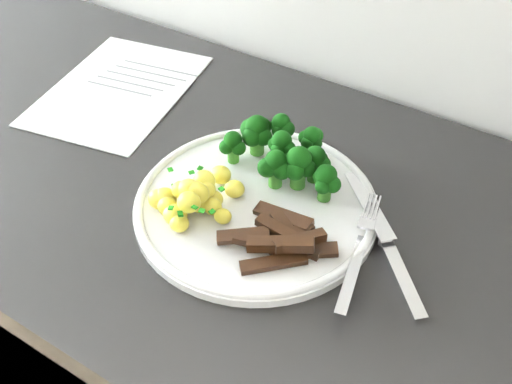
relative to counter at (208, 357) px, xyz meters
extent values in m
cube|color=black|center=(0.00, 0.01, 0.00)|extent=(2.40, 0.60, 0.90)
cube|color=silver|center=(-0.22, 0.10, 0.45)|extent=(0.26, 0.32, 0.00)
cube|color=slate|center=(-0.20, 0.19, 0.45)|extent=(0.13, 0.03, 0.00)
cube|color=slate|center=(-0.21, 0.17, 0.45)|extent=(0.13, 0.03, 0.00)
cube|color=slate|center=(-0.21, 0.15, 0.45)|extent=(0.12, 0.03, 0.00)
cube|color=slate|center=(-0.22, 0.13, 0.45)|extent=(0.12, 0.03, 0.00)
cube|color=slate|center=(-0.22, 0.10, 0.45)|extent=(0.11, 0.03, 0.00)
cylinder|color=white|center=(0.11, -0.01, 0.46)|extent=(0.31, 0.31, 0.01)
torus|color=white|center=(0.11, -0.01, 0.46)|extent=(0.30, 0.30, 0.01)
cylinder|color=#2B691B|center=(0.10, 0.06, 0.48)|extent=(0.02, 0.02, 0.02)
sphere|color=black|center=(0.11, 0.06, 0.50)|extent=(0.02, 0.02, 0.02)
sphere|color=black|center=(0.10, 0.07, 0.50)|extent=(0.02, 0.02, 0.02)
sphere|color=black|center=(0.09, 0.06, 0.50)|extent=(0.02, 0.02, 0.02)
sphere|color=black|center=(0.10, 0.05, 0.50)|extent=(0.02, 0.02, 0.02)
sphere|color=black|center=(0.10, 0.06, 0.51)|extent=(0.03, 0.03, 0.03)
cylinder|color=#2B691B|center=(0.15, 0.07, 0.47)|extent=(0.02, 0.02, 0.02)
sphere|color=black|center=(0.16, 0.07, 0.49)|extent=(0.02, 0.02, 0.02)
sphere|color=black|center=(0.16, 0.08, 0.49)|extent=(0.02, 0.02, 0.02)
sphere|color=black|center=(0.14, 0.07, 0.49)|extent=(0.02, 0.02, 0.02)
sphere|color=black|center=(0.15, 0.06, 0.49)|extent=(0.02, 0.02, 0.02)
sphere|color=black|center=(0.15, 0.07, 0.50)|extent=(0.03, 0.03, 0.03)
cylinder|color=#2B691B|center=(0.06, 0.08, 0.48)|extent=(0.02, 0.02, 0.03)
sphere|color=black|center=(0.07, 0.07, 0.50)|extent=(0.02, 0.02, 0.02)
sphere|color=black|center=(0.06, 0.09, 0.50)|extent=(0.03, 0.03, 0.03)
sphere|color=black|center=(0.05, 0.08, 0.50)|extent=(0.03, 0.03, 0.03)
sphere|color=black|center=(0.06, 0.06, 0.50)|extent=(0.03, 0.03, 0.03)
sphere|color=black|center=(0.06, 0.08, 0.51)|extent=(0.03, 0.03, 0.03)
cylinder|color=#2B691B|center=(0.13, 0.10, 0.48)|extent=(0.01, 0.01, 0.02)
sphere|color=black|center=(0.14, 0.10, 0.50)|extent=(0.01, 0.01, 0.01)
sphere|color=black|center=(0.13, 0.11, 0.50)|extent=(0.02, 0.02, 0.02)
sphere|color=black|center=(0.12, 0.10, 0.50)|extent=(0.02, 0.02, 0.02)
sphere|color=black|center=(0.13, 0.09, 0.50)|extent=(0.02, 0.02, 0.02)
sphere|color=black|center=(0.13, 0.10, 0.51)|extent=(0.02, 0.02, 0.02)
cylinder|color=#2B691B|center=(0.08, 0.10, 0.48)|extent=(0.02, 0.02, 0.02)
sphere|color=black|center=(0.09, 0.10, 0.50)|extent=(0.02, 0.02, 0.02)
sphere|color=black|center=(0.08, 0.11, 0.50)|extent=(0.02, 0.02, 0.02)
sphere|color=black|center=(0.07, 0.10, 0.50)|extent=(0.02, 0.02, 0.02)
sphere|color=black|center=(0.08, 0.09, 0.50)|extent=(0.02, 0.02, 0.02)
sphere|color=black|center=(0.08, 0.10, 0.51)|extent=(0.02, 0.02, 0.02)
cylinder|color=#2B691B|center=(0.18, 0.04, 0.47)|extent=(0.02, 0.02, 0.02)
sphere|color=black|center=(0.19, 0.04, 0.49)|extent=(0.02, 0.02, 0.02)
sphere|color=black|center=(0.18, 0.05, 0.49)|extent=(0.02, 0.02, 0.02)
sphere|color=black|center=(0.17, 0.05, 0.49)|extent=(0.02, 0.02, 0.02)
sphere|color=black|center=(0.18, 0.03, 0.49)|extent=(0.02, 0.02, 0.02)
sphere|color=black|center=(0.18, 0.04, 0.50)|extent=(0.03, 0.03, 0.03)
cylinder|color=#2B691B|center=(0.04, 0.04, 0.47)|extent=(0.02, 0.02, 0.02)
sphere|color=black|center=(0.05, 0.04, 0.49)|extent=(0.02, 0.02, 0.02)
sphere|color=black|center=(0.04, 0.05, 0.49)|extent=(0.02, 0.02, 0.02)
sphere|color=black|center=(0.04, 0.04, 0.49)|extent=(0.02, 0.02, 0.02)
sphere|color=black|center=(0.04, 0.04, 0.50)|extent=(0.03, 0.03, 0.03)
cylinder|color=#2B691B|center=(0.12, 0.03, 0.48)|extent=(0.02, 0.02, 0.02)
sphere|color=black|center=(0.13, 0.03, 0.49)|extent=(0.02, 0.02, 0.02)
sphere|color=black|center=(0.11, 0.04, 0.49)|extent=(0.02, 0.02, 0.02)
sphere|color=black|center=(0.11, 0.02, 0.50)|extent=(0.03, 0.03, 0.03)
sphere|color=black|center=(0.12, 0.03, 0.50)|extent=(0.03, 0.03, 0.03)
cylinder|color=#2B691B|center=(0.14, 0.05, 0.48)|extent=(0.02, 0.02, 0.03)
sphere|color=black|center=(0.15, 0.05, 0.50)|extent=(0.02, 0.02, 0.02)
sphere|color=black|center=(0.14, 0.06, 0.50)|extent=(0.03, 0.03, 0.03)
sphere|color=black|center=(0.13, 0.05, 0.50)|extent=(0.02, 0.02, 0.02)
sphere|color=black|center=(0.14, 0.03, 0.50)|extent=(0.02, 0.02, 0.02)
sphere|color=black|center=(0.14, 0.05, 0.51)|extent=(0.03, 0.03, 0.03)
ellipsoid|color=#FAE352|center=(0.05, 0.00, 0.47)|extent=(0.03, 0.03, 0.02)
ellipsoid|color=#FAE352|center=(0.08, -0.05, 0.47)|extent=(0.03, 0.02, 0.02)
ellipsoid|color=#FAE352|center=(0.10, -0.06, 0.47)|extent=(0.02, 0.02, 0.02)
ellipsoid|color=#FAE352|center=(0.07, -0.04, 0.47)|extent=(0.03, 0.02, 0.02)
ellipsoid|color=#FAE352|center=(0.01, -0.08, 0.47)|extent=(0.03, 0.03, 0.03)
ellipsoid|color=#FAE352|center=(0.05, -0.05, 0.47)|extent=(0.03, 0.03, 0.03)
ellipsoid|color=#FAE352|center=(0.06, -0.06, 0.47)|extent=(0.02, 0.02, 0.02)
ellipsoid|color=#FAE352|center=(0.05, -0.06, 0.47)|extent=(0.02, 0.02, 0.02)
ellipsoid|color=#FAE352|center=(0.05, -0.09, 0.47)|extent=(0.03, 0.03, 0.03)
ellipsoid|color=#FAE352|center=(0.06, -0.10, 0.47)|extent=(0.02, 0.02, 0.02)
ellipsoid|color=#FAE352|center=(0.06, -0.04, 0.49)|extent=(0.02, 0.02, 0.02)
ellipsoid|color=#FAE352|center=(0.08, -0.01, 0.47)|extent=(0.03, 0.03, 0.02)
ellipsoid|color=#FAE352|center=(0.06, -0.06, 0.49)|extent=(0.03, 0.03, 0.03)
ellipsoid|color=#FAE352|center=(0.05, -0.04, 0.49)|extent=(0.03, 0.03, 0.03)
ellipsoid|color=#FAE352|center=(0.06, -0.06, 0.49)|extent=(0.03, 0.02, 0.03)
ellipsoid|color=#FAE352|center=(0.04, -0.06, 0.49)|extent=(0.03, 0.02, 0.02)
ellipsoid|color=#FAE352|center=(0.03, -0.08, 0.47)|extent=(0.03, 0.02, 0.03)
ellipsoid|color=#FAE352|center=(0.05, -0.06, 0.49)|extent=(0.03, 0.03, 0.03)
ellipsoid|color=#FAE352|center=(0.06, -0.08, 0.49)|extent=(0.03, 0.03, 0.03)
ellipsoid|color=#FAE352|center=(0.02, -0.07, 0.47)|extent=(0.03, 0.03, 0.03)
cube|color=#105F0B|center=(0.05, -0.10, 0.49)|extent=(0.01, 0.01, 0.00)
cube|color=#105F0B|center=(0.06, -0.10, 0.49)|extent=(0.01, 0.01, 0.00)
cube|color=#105F0B|center=(0.06, -0.10, 0.49)|extent=(0.01, 0.01, 0.00)
cube|color=#105F0B|center=(0.08, -0.09, 0.50)|extent=(0.01, 0.01, 0.00)
cube|color=#105F0B|center=(0.03, -0.03, 0.49)|extent=(0.01, 0.01, 0.00)
cube|color=#105F0B|center=(0.08, -0.08, 0.49)|extent=(0.01, 0.01, 0.00)
cube|color=#105F0B|center=(0.05, -0.07, 0.50)|extent=(0.01, 0.01, 0.00)
cube|color=#105F0B|center=(0.08, -0.04, 0.50)|extent=(0.01, 0.01, 0.00)
cube|color=#105F0B|center=(0.04, -0.03, 0.50)|extent=(0.01, 0.01, 0.00)
cube|color=#105F0B|center=(0.00, -0.04, 0.49)|extent=(0.01, 0.01, 0.00)
cube|color=#105F0B|center=(0.09, -0.08, 0.49)|extent=(0.01, 0.01, 0.00)
cube|color=#105F0B|center=(0.04, -0.05, 0.49)|extent=(0.01, 0.01, 0.00)
cube|color=#105F0B|center=(0.03, -0.06, 0.49)|extent=(0.01, 0.01, 0.00)
cube|color=#105F0B|center=(0.05, -0.05, 0.49)|extent=(0.01, 0.01, 0.00)
cube|color=black|center=(0.18, -0.04, 0.47)|extent=(0.04, 0.07, 0.01)
cube|color=black|center=(0.18, -0.04, 0.47)|extent=(0.07, 0.05, 0.02)
cube|color=black|center=(0.18, -0.09, 0.47)|extent=(0.07, 0.07, 0.01)
cube|color=black|center=(0.21, -0.05, 0.47)|extent=(0.07, 0.06, 0.02)
cube|color=black|center=(0.19, -0.05, 0.47)|extent=(0.08, 0.02, 0.02)
cube|color=black|center=(0.16, -0.02, 0.47)|extent=(0.08, 0.02, 0.02)
cube|color=black|center=(0.20, -0.05, 0.48)|extent=(0.05, 0.06, 0.02)
cube|color=black|center=(0.17, -0.05, 0.48)|extent=(0.06, 0.02, 0.01)
cube|color=black|center=(0.16, -0.07, 0.47)|extent=(0.06, 0.04, 0.01)
cube|color=black|center=(0.18, -0.07, 0.48)|extent=(0.08, 0.05, 0.02)
cube|color=black|center=(0.14, -0.08, 0.48)|extent=(0.06, 0.05, 0.02)
cube|color=silver|center=(0.27, -0.05, 0.47)|extent=(0.04, 0.13, 0.02)
cube|color=silver|center=(0.25, 0.03, 0.47)|extent=(0.03, 0.03, 0.01)
cylinder|color=silver|center=(0.25, 0.05, 0.47)|extent=(0.01, 0.04, 0.00)
cylinder|color=silver|center=(0.24, 0.05, 0.47)|extent=(0.01, 0.04, 0.00)
cylinder|color=silver|center=(0.24, 0.05, 0.47)|extent=(0.01, 0.04, 0.00)
cylinder|color=silver|center=(0.23, 0.05, 0.47)|extent=(0.01, 0.04, 0.00)
cube|color=silver|center=(0.24, 0.06, 0.47)|extent=(0.11, 0.11, 0.01)
cube|color=silver|center=(0.31, -0.02, 0.46)|extent=(0.09, 0.09, 0.02)
camera|label=1|loc=(0.41, -0.48, 1.00)|focal=42.87mm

